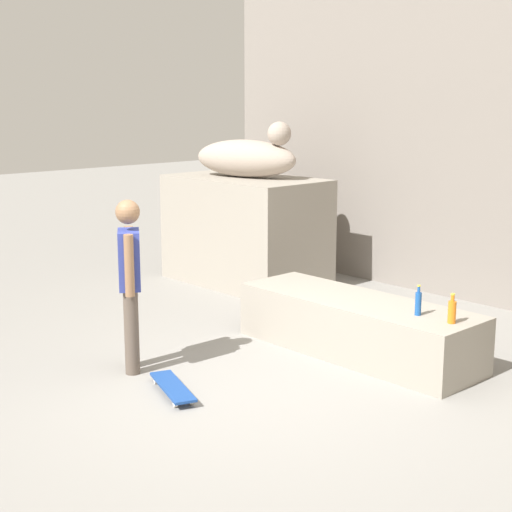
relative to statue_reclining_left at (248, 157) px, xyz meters
The scene contains 8 objects.
ground_plane 4.55m from the statue_reclining_left, 43.04° to the right, with size 40.00×40.00×0.00m, color gray.
pedestal_left 1.04m from the statue_reclining_left, 166.65° to the right, with size 2.25×1.30×1.50m, color gray.
statue_reclining_left is the anchor object (origin of this frame).
ledge_block 3.63m from the statue_reclining_left, 22.52° to the right, with size 2.65×0.85×0.58m, color gray.
skater 3.85m from the statue_reclining_left, 59.80° to the right, with size 0.46×0.37×1.67m.
skateboard 4.60m from the statue_reclining_left, 51.51° to the right, with size 0.82×0.46×0.08m.
bottle_orange 4.52m from the statue_reclining_left, 17.24° to the right, with size 0.08×0.08×0.28m.
bottle_blue 4.18m from the statue_reclining_left, 18.89° to the right, with size 0.06×0.06×0.29m.
Camera 1 is at (4.91, -4.42, 2.63)m, focal length 54.58 mm.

